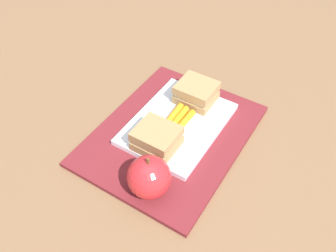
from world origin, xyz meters
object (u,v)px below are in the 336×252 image
at_px(food_tray, 178,124).
at_px(carrot_sticks_bundle, 178,120).
at_px(apple, 149,177).
at_px(sandwich_half_right, 157,138).
at_px(sandwich_half_left, 196,93).

height_order(food_tray, carrot_sticks_bundle, carrot_sticks_bundle).
bearing_deg(apple, food_tray, -166.14).
bearing_deg(apple, sandwich_half_right, -154.69).
bearing_deg(sandwich_half_left, food_tray, 0.00).
bearing_deg(apple, carrot_sticks_bundle, -166.25).
bearing_deg(sandwich_half_right, sandwich_half_left, 180.00).
relative_size(food_tray, carrot_sticks_bundle, 2.99).
distance_m(sandwich_half_left, apple, 0.24).
bearing_deg(food_tray, apple, 13.86).
distance_m(sandwich_half_left, carrot_sticks_bundle, 0.08).
bearing_deg(apple, sandwich_half_left, -170.52).
xyz_separation_m(sandwich_half_left, carrot_sticks_bundle, (0.08, 0.00, -0.01)).
distance_m(sandwich_half_right, apple, 0.09).
distance_m(food_tray, carrot_sticks_bundle, 0.01).
bearing_deg(sandwich_half_right, food_tray, 180.00).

